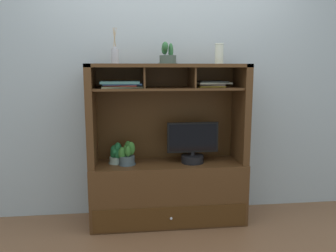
{
  "coord_description": "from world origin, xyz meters",
  "views": [
    {
      "loc": [
        -0.35,
        -2.96,
        1.41
      ],
      "look_at": [
        0.0,
        0.0,
        0.9
      ],
      "focal_mm": 35.99,
      "sensor_mm": 36.0,
      "label": 1
    }
  ],
  "objects": [
    {
      "name": "media_console",
      "position": [
        0.0,
        0.01,
        0.45
      ],
      "size": [
        1.4,
        0.47,
        1.45
      ],
      "color": "#4E3118",
      "rests_on": "ground"
    },
    {
      "name": "magazine_stack_centre",
      "position": [
        0.4,
        0.06,
        1.27
      ],
      "size": [
        0.34,
        0.28,
        0.05
      ],
      "color": "gold",
      "rests_on": "media_console"
    },
    {
      "name": "magazine_stack_left",
      "position": [
        -0.41,
        -0.05,
        1.28
      ],
      "size": [
        0.36,
        0.27,
        0.06
      ],
      "color": "gray",
      "rests_on": "media_console"
    },
    {
      "name": "tv_monitor",
      "position": [
        0.22,
        -0.03,
        0.71
      ],
      "size": [
        0.46,
        0.2,
        0.37
      ],
      "color": "black",
      "rests_on": "media_console"
    },
    {
      "name": "diffuser_bottle",
      "position": [
        -0.46,
        0.0,
        1.51
      ],
      "size": [
        0.07,
        0.07,
        0.3
      ],
      "color": "#ADB0BB",
      "rests_on": "media_console"
    },
    {
      "name": "ceramic_vase",
      "position": [
        0.46,
        -0.0,
        1.54
      ],
      "size": [
        0.08,
        0.08,
        0.18
      ],
      "color": "silver",
      "rests_on": "media_console"
    },
    {
      "name": "potted_succulent",
      "position": [
        -0.0,
        0.01,
        1.51
      ],
      "size": [
        0.17,
        0.17,
        0.19
      ],
      "color": "#425249",
      "rests_on": "media_console"
    },
    {
      "name": "floor_plane",
      "position": [
        0.0,
        0.0,
        -0.01
      ],
      "size": [
        6.0,
        6.0,
        0.02
      ],
      "primitive_type": "cube",
      "color": "brown",
      "rests_on": "ground"
    },
    {
      "name": "back_wall",
      "position": [
        0.0,
        0.25,
        1.4
      ],
      "size": [
        6.0,
        0.02,
        2.8
      ],
      "primitive_type": "cube",
      "color": "#A6B4BC",
      "rests_on": "ground"
    },
    {
      "name": "potted_orchid",
      "position": [
        -0.37,
        -0.03,
        0.65
      ],
      "size": [
        0.16,
        0.16,
        0.21
      ],
      "color": "#435358",
      "rests_on": "media_console"
    },
    {
      "name": "potted_fern",
      "position": [
        -0.47,
        0.03,
        0.64
      ],
      "size": [
        0.13,
        0.13,
        0.19
      ],
      "color": "#8CA395",
      "rests_on": "media_console"
    }
  ]
}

